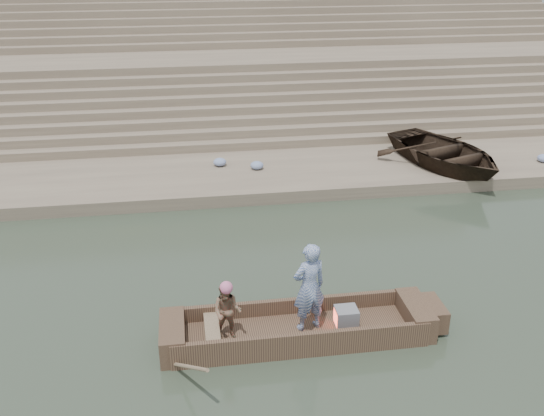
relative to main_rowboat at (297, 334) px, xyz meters
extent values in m
plane|color=#2C3729|center=(0.54, 0.76, -0.11)|extent=(120.00, 120.00, 0.00)
cube|color=gray|center=(0.54, 8.76, 0.09)|extent=(32.00, 4.00, 0.40)
cube|color=gray|center=(0.54, 16.26, 1.29)|extent=(32.00, 3.00, 2.80)
cube|color=gray|center=(0.54, 23.26, 2.49)|extent=(32.00, 3.00, 5.20)
cube|color=gray|center=(0.54, 11.01, 0.24)|extent=(32.00, 0.50, 0.70)
cube|color=gray|center=(0.54, 11.51, 0.39)|extent=(32.00, 0.50, 1.00)
cube|color=gray|center=(0.54, 12.01, 0.54)|extent=(32.00, 0.50, 1.30)
cube|color=gray|center=(0.54, 12.51, 0.69)|extent=(32.00, 0.50, 1.60)
cube|color=gray|center=(0.54, 13.01, 0.84)|extent=(32.00, 0.50, 1.90)
cube|color=gray|center=(0.54, 13.51, 0.99)|extent=(32.00, 0.50, 2.20)
cube|color=gray|center=(0.54, 14.01, 1.14)|extent=(32.00, 0.50, 2.50)
cube|color=gray|center=(0.54, 14.51, 1.29)|extent=(32.00, 0.50, 2.80)
cube|color=gray|center=(0.54, 18.01, 1.44)|extent=(32.00, 0.50, 3.10)
cube|color=gray|center=(0.54, 18.51, 1.59)|extent=(32.00, 0.50, 3.40)
cube|color=gray|center=(0.54, 19.01, 1.74)|extent=(32.00, 0.50, 3.70)
cube|color=gray|center=(0.54, 19.51, 1.89)|extent=(32.00, 0.50, 4.00)
cube|color=gray|center=(0.54, 20.01, 2.04)|extent=(32.00, 0.50, 4.30)
cube|color=gray|center=(0.54, 20.51, 2.19)|extent=(32.00, 0.50, 4.60)
cube|color=gray|center=(0.54, 21.01, 2.34)|extent=(32.00, 0.50, 4.90)
cube|color=gray|center=(0.54, 21.51, 2.49)|extent=(32.00, 0.50, 5.20)
cube|color=brown|center=(0.00, 0.00, 0.00)|extent=(5.00, 1.30, 0.22)
cube|color=brown|center=(0.00, -0.62, 0.17)|extent=(5.20, 0.12, 0.56)
cube|color=brown|center=(0.00, 0.62, 0.17)|extent=(5.20, 0.12, 0.56)
cube|color=brown|center=(-2.55, 0.00, 0.19)|extent=(0.50, 1.30, 0.60)
cube|color=brown|center=(2.55, 0.00, 0.19)|extent=(0.50, 1.30, 0.60)
cube|color=brown|center=(2.95, 0.00, 0.21)|extent=(0.35, 0.90, 0.50)
cube|color=#937A5B|center=(-1.75, 0.00, 0.29)|extent=(0.30, 1.20, 0.08)
cylinder|color=#937A5B|center=(-2.40, -0.90, 0.19)|extent=(1.03, 2.10, 1.36)
sphere|color=#D66992|center=(-1.44, -0.04, 1.28)|extent=(0.26, 0.26, 0.26)
imported|color=navy|center=(0.23, 0.03, 1.09)|extent=(0.82, 0.65, 1.96)
imported|color=#26734E|center=(-1.44, -0.04, 0.72)|extent=(0.72, 0.63, 1.23)
cube|color=slate|center=(1.03, 0.00, 0.31)|extent=(0.46, 0.42, 0.40)
cube|color=#E5593F|center=(0.82, 0.00, 0.31)|extent=(0.04, 0.34, 0.32)
imported|color=#2D2116|center=(6.63, 8.23, 0.78)|extent=(4.74, 5.55, 0.97)
ellipsoid|color=#3F5999|center=(-0.92, 9.36, 0.42)|extent=(0.44, 0.44, 0.26)
ellipsoid|color=#3F5999|center=(0.30, 8.86, 0.42)|extent=(0.44, 0.44, 0.26)
ellipsoid|color=#3F5999|center=(10.20, 8.07, 0.42)|extent=(0.44, 0.44, 0.26)
camera|label=1|loc=(-2.08, -10.31, 7.68)|focal=40.54mm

